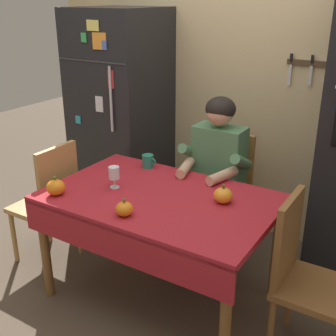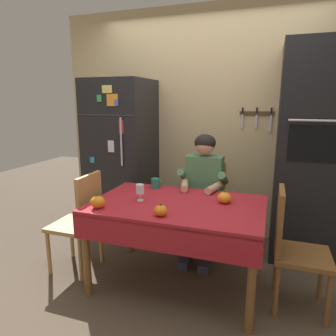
{
  "view_description": "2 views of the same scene",
  "coord_description": "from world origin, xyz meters",
  "px_view_note": "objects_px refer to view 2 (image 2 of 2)",
  "views": [
    {
      "loc": [
        1.31,
        -1.92,
        1.89
      ],
      "look_at": [
        -0.04,
        0.26,
        0.86
      ],
      "focal_mm": 46.37,
      "sensor_mm": 36.0,
      "label": 1
    },
    {
      "loc": [
        0.7,
        -2.18,
        1.56
      ],
      "look_at": [
        -0.12,
        0.2,
        1.01
      ],
      "focal_mm": 32.46,
      "sensor_mm": 36.0,
      "label": 2
    }
  ],
  "objects_px": {
    "chair_right_side": "(292,244)",
    "pumpkin_medium": "(161,210)",
    "wall_oven": "(309,155)",
    "chair_behind_person": "(206,202)",
    "seated_person": "(203,186)",
    "refrigerator": "(122,159)",
    "pumpkin_small": "(98,202)",
    "coffee_mug": "(156,183)",
    "dining_table": "(177,213)",
    "chair_left_side": "(81,218)",
    "pumpkin_large": "(224,198)",
    "wine_glass": "(140,190)"
  },
  "relations": [
    {
      "from": "pumpkin_large",
      "to": "pumpkin_medium",
      "type": "xyz_separation_m",
      "value": [
        -0.4,
        -0.44,
        -0.01
      ]
    },
    {
      "from": "chair_behind_person",
      "to": "chair_left_side",
      "type": "relative_size",
      "value": 1.0
    },
    {
      "from": "coffee_mug",
      "to": "pumpkin_small",
      "type": "bearing_deg",
      "value": -108.19
    },
    {
      "from": "coffee_mug",
      "to": "chair_behind_person",
      "type": "bearing_deg",
      "value": 45.23
    },
    {
      "from": "pumpkin_medium",
      "to": "dining_table",
      "type": "bearing_deg",
      "value": 84.3
    },
    {
      "from": "wall_oven",
      "to": "pumpkin_medium",
      "type": "distance_m",
      "value": 1.65
    },
    {
      "from": "dining_table",
      "to": "pumpkin_small",
      "type": "xyz_separation_m",
      "value": [
        -0.55,
        -0.3,
        0.13
      ]
    },
    {
      "from": "refrigerator",
      "to": "wine_glass",
      "type": "distance_m",
      "value": 1.12
    },
    {
      "from": "seated_person",
      "to": "wine_glass",
      "type": "xyz_separation_m",
      "value": [
        -0.4,
        -0.63,
        0.1
      ]
    },
    {
      "from": "refrigerator",
      "to": "chair_behind_person",
      "type": "xyz_separation_m",
      "value": [
        1.03,
        -0.09,
        -0.39
      ]
    },
    {
      "from": "chair_right_side",
      "to": "pumpkin_small",
      "type": "height_order",
      "value": "chair_right_side"
    },
    {
      "from": "refrigerator",
      "to": "dining_table",
      "type": "height_order",
      "value": "refrigerator"
    },
    {
      "from": "seated_person",
      "to": "coffee_mug",
      "type": "relative_size",
      "value": 11.5
    },
    {
      "from": "chair_right_side",
      "to": "dining_table",
      "type": "bearing_deg",
      "value": -178.2
    },
    {
      "from": "pumpkin_small",
      "to": "seated_person",
      "type": "bearing_deg",
      "value": 54.89
    },
    {
      "from": "refrigerator",
      "to": "wall_oven",
      "type": "xyz_separation_m",
      "value": [
        2.0,
        0.04,
        0.15
      ]
    },
    {
      "from": "dining_table",
      "to": "pumpkin_large",
      "type": "relative_size",
      "value": 12.23
    },
    {
      "from": "seated_person",
      "to": "pumpkin_small",
      "type": "relative_size",
      "value": 10.33
    },
    {
      "from": "chair_right_side",
      "to": "coffee_mug",
      "type": "xyz_separation_m",
      "value": [
        -1.23,
        0.35,
        0.28
      ]
    },
    {
      "from": "coffee_mug",
      "to": "pumpkin_medium",
      "type": "relative_size",
      "value": 1.05
    },
    {
      "from": "chair_right_side",
      "to": "pumpkin_medium",
      "type": "xyz_separation_m",
      "value": [
        -0.93,
        -0.33,
        0.27
      ]
    },
    {
      "from": "chair_right_side",
      "to": "pumpkin_small",
      "type": "distance_m",
      "value": 1.52
    },
    {
      "from": "seated_person",
      "to": "pumpkin_small",
      "type": "bearing_deg",
      "value": -125.11
    },
    {
      "from": "pumpkin_large",
      "to": "seated_person",
      "type": "bearing_deg",
      "value": 121.42
    },
    {
      "from": "seated_person",
      "to": "pumpkin_large",
      "type": "xyz_separation_m",
      "value": [
        0.28,
        -0.46,
        0.05
      ]
    },
    {
      "from": "dining_table",
      "to": "seated_person",
      "type": "height_order",
      "value": "seated_person"
    },
    {
      "from": "refrigerator",
      "to": "pumpkin_large",
      "type": "bearing_deg",
      "value": -29.39
    },
    {
      "from": "chair_behind_person",
      "to": "seated_person",
      "type": "height_order",
      "value": "seated_person"
    },
    {
      "from": "dining_table",
      "to": "chair_left_side",
      "type": "xyz_separation_m",
      "value": [
        -0.9,
        -0.05,
        -0.14
      ]
    },
    {
      "from": "wine_glass",
      "to": "pumpkin_large",
      "type": "distance_m",
      "value": 0.7
    },
    {
      "from": "seated_person",
      "to": "chair_left_side",
      "type": "relative_size",
      "value": 1.34
    },
    {
      "from": "wall_oven",
      "to": "chair_right_side",
      "type": "bearing_deg",
      "value": -99.47
    },
    {
      "from": "chair_left_side",
      "to": "pumpkin_medium",
      "type": "height_order",
      "value": "chair_left_side"
    },
    {
      "from": "wall_oven",
      "to": "pumpkin_medium",
      "type": "height_order",
      "value": "wall_oven"
    },
    {
      "from": "refrigerator",
      "to": "pumpkin_small",
      "type": "distance_m",
      "value": 1.25
    },
    {
      "from": "chair_behind_person",
      "to": "chair_right_side",
      "type": "distance_m",
      "value": 1.12
    },
    {
      "from": "refrigerator",
      "to": "seated_person",
      "type": "relative_size",
      "value": 1.45
    },
    {
      "from": "chair_behind_person",
      "to": "seated_person",
      "type": "xyz_separation_m",
      "value": [
        -0.0,
        -0.19,
        0.23
      ]
    },
    {
      "from": "pumpkin_medium",
      "to": "coffee_mug",
      "type": "bearing_deg",
      "value": 114.04
    },
    {
      "from": "pumpkin_medium",
      "to": "wall_oven",
      "type": "bearing_deg",
      "value": 48.49
    },
    {
      "from": "dining_table",
      "to": "seated_person",
      "type": "xyz_separation_m",
      "value": [
        0.08,
        0.6,
        0.08
      ]
    },
    {
      "from": "chair_left_side",
      "to": "pumpkin_small",
      "type": "distance_m",
      "value": 0.51
    },
    {
      "from": "pumpkin_large",
      "to": "chair_behind_person",
      "type": "bearing_deg",
      "value": 113.45
    },
    {
      "from": "refrigerator",
      "to": "chair_behind_person",
      "type": "relative_size",
      "value": 1.94
    },
    {
      "from": "chair_left_side",
      "to": "dining_table",
      "type": "bearing_deg",
      "value": 2.92
    },
    {
      "from": "seated_person",
      "to": "pumpkin_small",
      "type": "height_order",
      "value": "seated_person"
    },
    {
      "from": "dining_table",
      "to": "coffee_mug",
      "type": "xyz_separation_m",
      "value": [
        -0.33,
        0.38,
        0.13
      ]
    },
    {
      "from": "seated_person",
      "to": "coffee_mug",
      "type": "xyz_separation_m",
      "value": [
        -0.41,
        -0.23,
        0.05
      ]
    },
    {
      "from": "pumpkin_large",
      "to": "pumpkin_medium",
      "type": "height_order",
      "value": "pumpkin_large"
    },
    {
      "from": "refrigerator",
      "to": "chair_right_side",
      "type": "distance_m",
      "value": 2.08
    }
  ]
}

